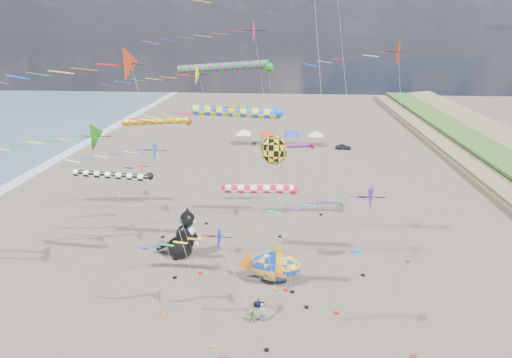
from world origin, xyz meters
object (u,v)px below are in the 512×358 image
object	(u,v)px
child_blue	(258,303)
parked_car	(343,147)
child_green	(253,317)
cat_inflatable	(182,233)
fish_inflatable	(275,266)
person_adult	(262,313)

from	to	relation	value
child_blue	parked_car	world-z (taller)	parked_car
child_green	child_blue	size ratio (longest dim) A/B	1.17
cat_inflatable	fish_inflatable	size ratio (longest dim) A/B	0.90
child_blue	person_adult	bearing A→B (deg)	-134.67
person_adult	child_blue	xyz separation A→B (m)	(-0.50, 1.78, -0.41)
child_green	child_blue	xyz separation A→B (m)	(0.32, 1.97, -0.09)
fish_inflatable	parked_car	world-z (taller)	fish_inflatable
parked_car	fish_inflatable	bearing A→B (deg)	168.34
cat_inflatable	person_adult	xyz separation A→B (m)	(9.17, -9.59, -1.94)
cat_inflatable	child_blue	distance (m)	11.91
cat_inflatable	child_green	xyz separation A→B (m)	(8.35, -9.79, -2.27)
cat_inflatable	child_green	distance (m)	13.06
child_green	fish_inflatable	bearing A→B (deg)	62.11
child_blue	parked_car	size ratio (longest dim) A/B	0.31
person_adult	child_blue	world-z (taller)	person_adult
cat_inflatable	person_adult	bearing A→B (deg)	-42.41
parked_car	child_green	bearing A→B (deg)	168.14
cat_inflatable	fish_inflatable	xyz separation A→B (m)	(10.03, -4.20, -0.84)
fish_inflatable	child_blue	size ratio (longest dim) A/B	6.38
person_adult	child_blue	bearing A→B (deg)	96.11
person_adult	child_blue	size ratio (longest dim) A/B	1.83
child_green	parked_car	world-z (taller)	child_green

